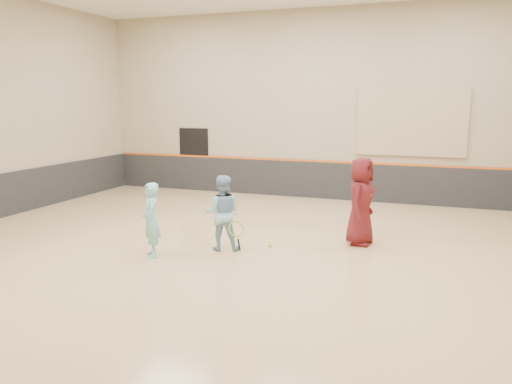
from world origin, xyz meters
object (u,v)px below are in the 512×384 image
(young_man, at_px, (361,201))
(spare_racket, at_px, (289,206))
(girl, at_px, (151,220))
(instructor, at_px, (222,213))

(young_man, xyz_separation_m, spare_racket, (-2.53, 3.13, -0.90))
(girl, relative_size, young_man, 0.79)
(young_man, distance_m, spare_racket, 4.13)
(spare_racket, bearing_deg, young_man, -51.12)
(girl, xyz_separation_m, young_man, (3.85, 2.37, 0.20))
(instructor, bearing_deg, young_man, -169.69)
(instructor, height_order, young_man, young_man)
(instructor, relative_size, spare_racket, 2.38)
(instructor, xyz_separation_m, spare_racket, (0.17, 4.57, -0.74))
(instructor, bearing_deg, spare_racket, -109.76)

